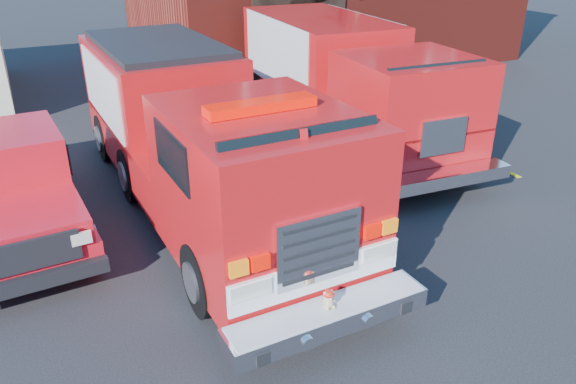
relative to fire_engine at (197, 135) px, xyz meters
name	(u,v)px	position (x,y,z in m)	size (l,w,h in m)	color
ground	(261,228)	(0.76, -1.39, -1.61)	(100.00, 100.00, 0.00)	black
parking_stripe_near	(475,157)	(7.26, -0.39, -1.61)	(0.12, 3.00, 0.01)	#DBB70B
parking_stripe_mid	(404,123)	(7.26, 2.61, -1.61)	(0.12, 3.00, 0.01)	#DBB70B
parking_stripe_far	(351,99)	(7.26, 5.61, -1.61)	(0.12, 3.00, 0.01)	#DBB70B
fire_engine	(197,135)	(0.00, 0.00, 0.00)	(3.08, 10.19, 3.12)	black
pickup_truck	(6,181)	(-3.58, 0.86, -0.64)	(2.60, 6.38, 2.05)	black
secondary_truck	(343,77)	(5.03, 2.65, 0.05)	(3.55, 9.60, 3.05)	black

